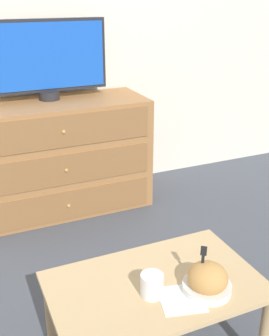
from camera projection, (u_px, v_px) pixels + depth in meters
name	position (u px, v px, depth m)	size (l,w,h in m)	color
ground_plane	(35.00, 194.00, 3.28)	(12.00, 12.00, 0.00)	#474C56
wall_back	(17.00, 18.00, 2.79)	(12.00, 0.05, 2.60)	silver
dresser	(57.00, 157.00, 2.94)	(1.26, 0.51, 0.78)	#9E6B3D
tv	(46.00, 58.00, 2.75)	(0.81, 0.14, 0.52)	#232328
coffee_table	(155.00, 295.00, 1.70)	(0.85, 0.53, 0.39)	tan
takeout_bowl	(207.00, 280.00, 1.62)	(0.19, 0.19, 0.18)	silver
drink_cup	(152.00, 286.00, 1.60)	(0.09, 0.09, 0.09)	beige
napkin	(182.00, 299.00, 1.59)	(0.20, 0.20, 0.00)	white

